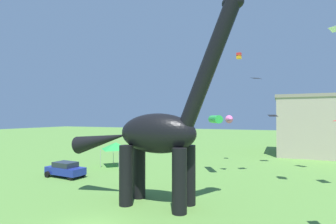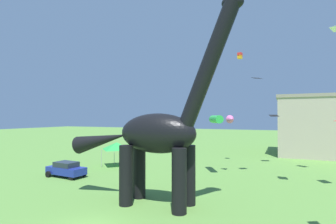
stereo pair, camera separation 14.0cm
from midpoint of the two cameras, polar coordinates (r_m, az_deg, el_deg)
dinosaur_sculpture at (r=18.69m, az=-2.70°, el=-4.63°), size 13.35×2.83×13.95m
parked_sedan_left at (r=29.70m, az=-21.53°, el=-11.47°), size 4.34×2.14×1.55m
festival_canopy_tent at (r=33.98m, az=-11.34°, el=-7.23°), size 3.15×3.15×3.00m
kite_high_right at (r=35.18m, az=15.03°, el=11.70°), size 0.60×0.60×0.75m
kite_near_low at (r=37.09m, az=21.70°, el=-0.74°), size 1.34×1.16×0.26m
kite_far_right at (r=28.79m, az=18.44°, el=6.97°), size 1.18×1.15×0.22m
kite_trailing at (r=28.88m, az=10.78°, el=-1.56°), size 3.09×3.04×0.88m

